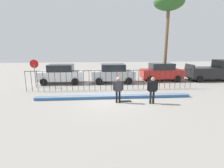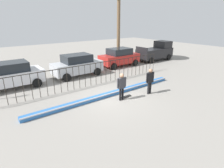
{
  "view_description": "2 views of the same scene",
  "coord_description": "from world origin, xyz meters",
  "px_view_note": "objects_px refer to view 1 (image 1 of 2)",
  "views": [
    {
      "loc": [
        -1.05,
        -10.84,
        3.56
      ],
      "look_at": [
        -0.13,
        0.7,
        1.0
      ],
      "focal_mm": 26.7,
      "sensor_mm": 36.0,
      "label": 1
    },
    {
      "loc": [
        -6.53,
        -8.43,
        4.74
      ],
      "look_at": [
        0.06,
        0.33,
        0.85
      ],
      "focal_mm": 29.19,
      "sensor_mm": 36.0,
      "label": 2
    }
  ],
  "objects_px": {
    "skateboard": "(125,101)",
    "stop_sign": "(35,70)",
    "parked_car_red": "(161,72)",
    "palm_tree_tall": "(169,4)",
    "skateboarder": "(118,87)",
    "pickup_truck": "(212,71)",
    "parked_car_white": "(61,74)",
    "camera_operator": "(152,88)",
    "parked_car_silver": "(113,73)"
  },
  "relations": [
    {
      "from": "parked_car_silver",
      "to": "stop_sign",
      "type": "relative_size",
      "value": 1.72
    },
    {
      "from": "parked_car_white",
      "to": "camera_operator",
      "type": "bearing_deg",
      "value": -43.36
    },
    {
      "from": "parked_car_red",
      "to": "palm_tree_tall",
      "type": "relative_size",
      "value": 0.47
    },
    {
      "from": "palm_tree_tall",
      "to": "pickup_truck",
      "type": "bearing_deg",
      "value": -18.82
    },
    {
      "from": "parked_car_red",
      "to": "palm_tree_tall",
      "type": "height_order",
      "value": "palm_tree_tall"
    },
    {
      "from": "camera_operator",
      "to": "palm_tree_tall",
      "type": "relative_size",
      "value": 0.19
    },
    {
      "from": "stop_sign",
      "to": "pickup_truck",
      "type": "bearing_deg",
      "value": 5.42
    },
    {
      "from": "skateboarder",
      "to": "skateboard",
      "type": "xyz_separation_m",
      "value": [
        0.48,
        0.14,
        -0.97
      ]
    },
    {
      "from": "stop_sign",
      "to": "skateboard",
      "type": "bearing_deg",
      "value": -32.84
    },
    {
      "from": "skateboarder",
      "to": "pickup_truck",
      "type": "distance_m",
      "value": 12.83
    },
    {
      "from": "parked_car_silver",
      "to": "parked_car_red",
      "type": "height_order",
      "value": "same"
    },
    {
      "from": "parked_car_white",
      "to": "palm_tree_tall",
      "type": "distance_m",
      "value": 13.46
    },
    {
      "from": "camera_operator",
      "to": "parked_car_red",
      "type": "relative_size",
      "value": 0.41
    },
    {
      "from": "parked_car_silver",
      "to": "pickup_truck",
      "type": "height_order",
      "value": "pickup_truck"
    },
    {
      "from": "parked_car_red",
      "to": "palm_tree_tall",
      "type": "bearing_deg",
      "value": 55.36
    },
    {
      "from": "camera_operator",
      "to": "parked_car_white",
      "type": "distance_m",
      "value": 9.84
    },
    {
      "from": "parked_car_silver",
      "to": "pickup_truck",
      "type": "bearing_deg",
      "value": 4.0
    },
    {
      "from": "pickup_truck",
      "to": "skateboard",
      "type": "bearing_deg",
      "value": -148.3
    },
    {
      "from": "parked_car_silver",
      "to": "pickup_truck",
      "type": "xyz_separation_m",
      "value": [
        10.76,
        0.27,
        0.06
      ]
    },
    {
      "from": "skateboarder",
      "to": "pickup_truck",
      "type": "xyz_separation_m",
      "value": [
        10.98,
        6.64,
        0.01
      ]
    },
    {
      "from": "parked_car_silver",
      "to": "parked_car_red",
      "type": "relative_size",
      "value": 1.0
    },
    {
      "from": "parked_car_silver",
      "to": "palm_tree_tall",
      "type": "height_order",
      "value": "palm_tree_tall"
    },
    {
      "from": "skateboarder",
      "to": "palm_tree_tall",
      "type": "xyz_separation_m",
      "value": [
        6.33,
        8.22,
        7.04
      ]
    },
    {
      "from": "stop_sign",
      "to": "palm_tree_tall",
      "type": "bearing_deg",
      "value": 13.91
    },
    {
      "from": "stop_sign",
      "to": "palm_tree_tall",
      "type": "height_order",
      "value": "palm_tree_tall"
    },
    {
      "from": "parked_car_silver",
      "to": "palm_tree_tall",
      "type": "distance_m",
      "value": 9.54
    },
    {
      "from": "skateboard",
      "to": "parked_car_white",
      "type": "distance_m",
      "value": 8.39
    },
    {
      "from": "stop_sign",
      "to": "palm_tree_tall",
      "type": "distance_m",
      "value": 15.12
    },
    {
      "from": "pickup_truck",
      "to": "parked_car_red",
      "type": "bearing_deg",
      "value": 176.43
    },
    {
      "from": "camera_operator",
      "to": "palm_tree_tall",
      "type": "height_order",
      "value": "palm_tree_tall"
    },
    {
      "from": "skateboarder",
      "to": "parked_car_white",
      "type": "xyz_separation_m",
      "value": [
        -4.98,
        6.44,
        -0.05
      ]
    },
    {
      "from": "skateboard",
      "to": "parked_car_red",
      "type": "relative_size",
      "value": 0.19
    },
    {
      "from": "pickup_truck",
      "to": "palm_tree_tall",
      "type": "height_order",
      "value": "palm_tree_tall"
    },
    {
      "from": "skateboard",
      "to": "pickup_truck",
      "type": "xyz_separation_m",
      "value": [
        10.5,
        6.5,
        0.98
      ]
    },
    {
      "from": "camera_operator",
      "to": "pickup_truck",
      "type": "distance_m",
      "value": 11.25
    },
    {
      "from": "camera_operator",
      "to": "parked_car_red",
      "type": "height_order",
      "value": "parked_car_red"
    },
    {
      "from": "skateboard",
      "to": "stop_sign",
      "type": "distance_m",
      "value": 8.98
    },
    {
      "from": "skateboard",
      "to": "camera_operator",
      "type": "height_order",
      "value": "camera_operator"
    },
    {
      "from": "camera_operator",
      "to": "pickup_truck",
      "type": "xyz_separation_m",
      "value": [
        8.83,
        6.97,
        -0.01
      ]
    },
    {
      "from": "palm_tree_tall",
      "to": "camera_operator",
      "type": "bearing_deg",
      "value": -116.0
    },
    {
      "from": "skateboarder",
      "to": "parked_car_red",
      "type": "xyz_separation_m",
      "value": [
        5.49,
        6.97,
        -0.05
      ]
    },
    {
      "from": "camera_operator",
      "to": "stop_sign",
      "type": "bearing_deg",
      "value": -29.43
    },
    {
      "from": "parked_car_red",
      "to": "parked_car_white",
      "type": "bearing_deg",
      "value": -177.82
    },
    {
      "from": "parked_car_red",
      "to": "pickup_truck",
      "type": "distance_m",
      "value": 5.5
    },
    {
      "from": "pickup_truck",
      "to": "palm_tree_tall",
      "type": "bearing_deg",
      "value": 161.12
    },
    {
      "from": "skateboard",
      "to": "parked_car_red",
      "type": "xyz_separation_m",
      "value": [
        5.0,
        6.84,
        0.91
      ]
    },
    {
      "from": "skateboarder",
      "to": "skateboard",
      "type": "height_order",
      "value": "skateboarder"
    },
    {
      "from": "pickup_truck",
      "to": "parked_car_silver",
      "type": "bearing_deg",
      "value": -178.63
    },
    {
      "from": "skateboarder",
      "to": "parked_car_silver",
      "type": "distance_m",
      "value": 6.37
    },
    {
      "from": "camera_operator",
      "to": "parked_car_white",
      "type": "bearing_deg",
      "value": -42.91
    }
  ]
}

